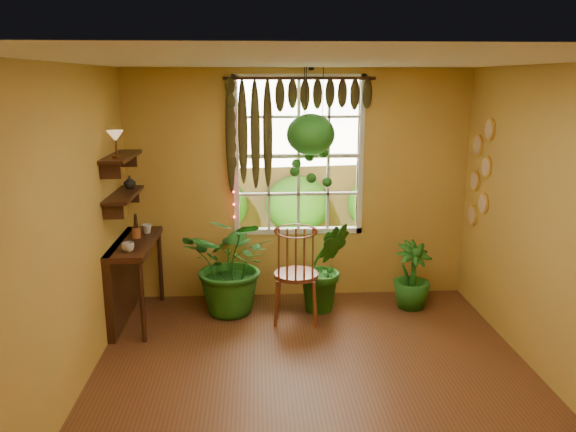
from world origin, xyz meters
name	(u,v)px	position (x,y,z in m)	size (l,w,h in m)	color
floor	(318,393)	(0.00, 0.00, 0.00)	(4.50, 4.50, 0.00)	brown
ceiling	(323,61)	(0.00, 0.00, 2.70)	(4.50, 4.50, 0.00)	white
wall_back	(299,186)	(0.00, 2.25, 1.35)	(4.00, 4.00, 0.00)	gold
wall_left	(60,243)	(-2.00, 0.00, 1.35)	(4.50, 4.50, 0.00)	gold
wall_right	(567,235)	(2.00, 0.00, 1.35)	(4.50, 4.50, 0.00)	gold
window	(299,156)	(0.00, 2.28, 1.70)	(1.52, 0.10, 1.86)	silver
valance_vine	(292,106)	(-0.08, 2.16, 2.28)	(1.70, 0.12, 1.10)	#361C0E
string_lights	(233,153)	(-0.76, 2.19, 1.75)	(0.03, 0.03, 1.54)	#FF2633
wall_plates	(480,174)	(1.98, 1.79, 1.55)	(0.04, 0.32, 1.10)	#FDF1CF
counter_ledge	(126,272)	(-1.91, 1.60, 0.55)	(0.40, 1.20, 0.90)	#361C0E
shelf_lower	(124,195)	(-1.88, 1.60, 1.40)	(0.25, 0.90, 0.04)	#361C0E
shelf_upper	(121,157)	(-1.88, 1.60, 1.80)	(0.25, 0.90, 0.04)	#361C0E
backyard	(293,146)	(0.24, 6.87, 1.28)	(14.00, 10.00, 12.00)	#225718
windsor_chair	(296,287)	(-0.08, 1.50, 0.38)	(0.53, 0.56, 1.30)	brown
potted_plant_left	(234,264)	(-0.76, 1.74, 0.58)	(1.04, 0.90, 1.16)	#184F15
potted_plant_mid	(325,266)	(0.26, 1.75, 0.52)	(0.57, 0.46, 1.04)	#184F15
potted_plant_right	(412,275)	(1.27, 1.77, 0.39)	(0.43, 0.43, 0.77)	#184F15
hanging_basket	(311,139)	(0.12, 2.04, 1.92)	(0.54, 0.54, 1.33)	black
cup_a	(128,247)	(-1.78, 1.21, 0.95)	(0.12, 0.12, 0.10)	silver
cup_b	(147,229)	(-1.72, 1.90, 0.95)	(0.11, 0.11, 0.10)	beige
brush_jar	(136,226)	(-1.80, 1.72, 1.03)	(0.09, 0.09, 0.34)	brown
shelf_vase	(130,182)	(-1.87, 1.88, 1.49)	(0.13, 0.13, 0.14)	#B2AD99
tiffany_lamp	(115,138)	(-1.86, 1.36, 2.02)	(0.16, 0.16, 0.27)	brown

